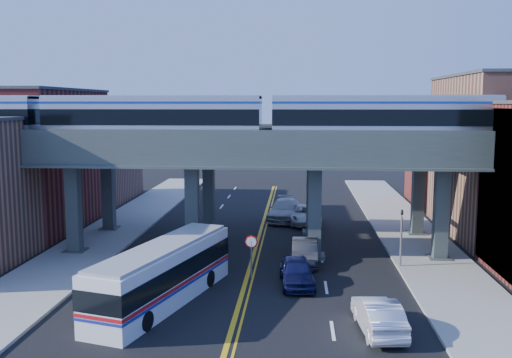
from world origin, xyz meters
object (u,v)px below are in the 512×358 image
transit_train (153,118)px  transit_bus (163,275)px  car_parked_curb (378,315)px  car_lane_c (305,215)px  stop_sign (251,250)px  traffic_signal (401,232)px  car_lane_b (305,251)px  car_lane_d (285,210)px  car_lane_a (297,272)px

transit_train → transit_bus: (2.60, -8.95, -7.65)m
car_parked_curb → car_lane_c: bearing=-88.3°
stop_sign → transit_bus: size_ratio=0.23×
traffic_signal → car_lane_b: size_ratio=0.90×
transit_bus → car_lane_c: size_ratio=2.06×
stop_sign → car_parked_curb: 9.36m
stop_sign → car_lane_b: size_ratio=0.58×
traffic_signal → car_parked_curb: (-2.70, -9.94, -1.54)m
car_parked_curb → transit_train: bearing=-48.5°
transit_bus → car_lane_d: bearing=1.3°
transit_train → transit_bus: size_ratio=3.85×
stop_sign → car_lane_b: stop_sign is taller
traffic_signal → car_parked_curb: 10.42m
car_lane_d → car_parked_curb: size_ratio=1.32×
stop_sign → car_lane_d: stop_sign is taller
car_lane_b → car_lane_c: size_ratio=0.84×
stop_sign → car_parked_curb: bearing=-48.2°
car_lane_a → car_lane_b: car_lane_a is taller
transit_train → transit_bus: 12.06m
traffic_signal → car_lane_b: (-5.82, 0.77, -1.55)m
car_parked_curb → stop_sign: bearing=-54.0°
traffic_signal → car_lane_a: traffic_signal is taller
transit_train → car_parked_curb: bearing=-42.7°
traffic_signal → car_lane_a: bearing=-149.7°
transit_train → car_lane_b: transit_train is taller
stop_sign → car_lane_b: (3.08, 3.77, -1.01)m
stop_sign → car_parked_curb: stop_sign is taller
car_lane_b → transit_train: bearing=173.4°
transit_bus → car_lane_b: size_ratio=2.47×
car_lane_d → car_lane_b: bearing=-76.7°
traffic_signal → car_lane_a: 7.46m
stop_sign → car_lane_b: 4.97m
transit_train → car_lane_b: 12.97m
transit_train → car_lane_c: bearing=47.1°
car_lane_c → car_lane_d: (-1.73, 1.38, 0.12)m
car_lane_c → stop_sign: bearing=-104.1°
car_lane_b → car_lane_c: (0.14, 11.95, 0.01)m
transit_train → car_lane_b: size_ratio=9.49×
transit_bus → car_parked_curb: bearing=-89.8°
traffic_signal → car_lane_b: 6.07m
stop_sign → car_lane_a: stop_sign is taller
stop_sign → car_lane_a: size_ratio=0.59×
car_lane_a → car_lane_c: size_ratio=0.82×
stop_sign → car_lane_c: bearing=78.4°
transit_bus → transit_train: bearing=32.5°
car_lane_b → stop_sign: bearing=-128.8°
traffic_signal → car_lane_d: traffic_signal is taller
transit_bus → car_lane_b: (7.23, 7.72, -0.70)m
car_lane_b → car_lane_d: car_lane_d is taller
car_lane_a → car_lane_b: 4.48m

